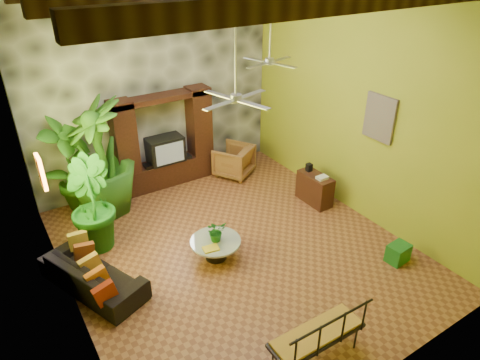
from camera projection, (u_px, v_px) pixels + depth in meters
ground at (234, 248)px, 8.42m from camera, size 7.00×7.00×0.00m
back_wall at (153, 81)px, 9.78m from camera, size 6.00×0.02×5.00m
left_wall at (46, 176)px, 5.79m from camera, size 0.02×7.00×5.00m
right_wall at (359, 99)px, 8.62m from camera, size 0.02×7.00×5.00m
stone_accent_wall at (154, 81)px, 9.74m from camera, size 5.98×0.10×4.98m
entertainment_center at (165, 147)px, 10.26m from camera, size 2.40×0.55×2.30m
ceiling_fan_front at (236, 85)px, 6.38m from camera, size 1.28×1.28×1.86m
ceiling_fan_back at (270, 51)px, 8.41m from camera, size 1.28×1.28×1.86m
wall_art_mask at (41, 172)px, 6.74m from camera, size 0.06×0.32×0.55m
wall_art_painting at (380, 118)px, 8.26m from camera, size 0.06×0.70×0.90m
sofa at (93, 274)px, 7.32m from camera, size 1.48×2.17×0.59m
wicker_armchair at (234, 161)px, 10.91m from camera, size 1.18×1.19×0.80m
tall_plant_a at (70, 164)px, 9.16m from camera, size 1.42×1.35×2.24m
tall_plant_b at (90, 205)px, 8.08m from camera, size 1.04×1.19×1.86m
tall_plant_c at (100, 158)px, 9.04m from camera, size 1.53×1.53×2.57m
coffee_table at (216, 247)px, 8.04m from camera, size 0.95×0.95×0.40m
centerpiece_plant at (216, 231)px, 7.89m from camera, size 0.37×0.33×0.40m
yellow_tray at (211, 249)px, 7.74m from camera, size 0.31×0.25×0.03m
iron_bench at (321, 334)px, 5.88m from camera, size 1.44×0.53×0.57m
side_console at (315, 189)px, 9.76m from camera, size 0.40×0.87×0.70m
green_bin at (398, 253)px, 8.00m from camera, size 0.43×0.34×0.36m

